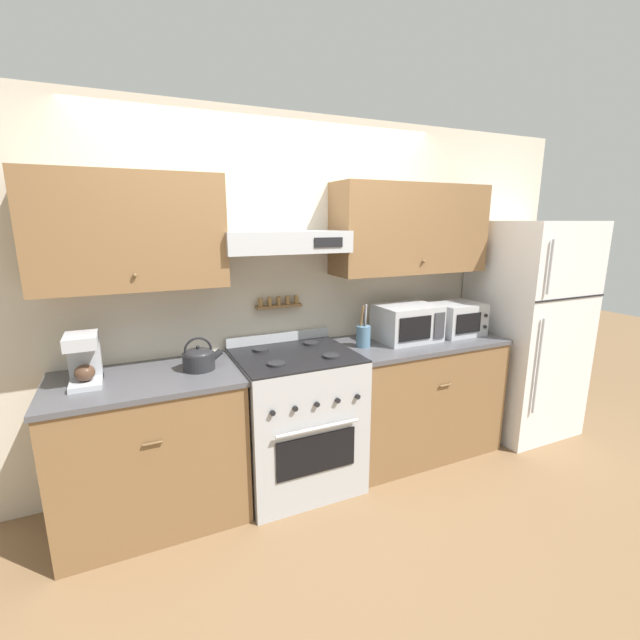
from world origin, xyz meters
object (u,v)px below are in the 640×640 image
(microwave, at_px, (407,323))
(toaster_oven, at_px, (457,319))
(coffee_maker, at_px, (84,358))
(refrigerator, at_px, (525,328))
(stove_range, at_px, (296,419))
(utensil_crock, at_px, (363,335))
(tea_kettle, at_px, (199,358))

(microwave, height_order, toaster_oven, microwave)
(coffee_maker, xyz_separation_m, microwave, (2.18, -0.01, -0.01))
(microwave, relative_size, toaster_oven, 1.24)
(refrigerator, bearing_deg, coffee_maker, 178.46)
(stove_range, relative_size, coffee_maker, 3.51)
(microwave, distance_m, utensil_crock, 0.40)
(toaster_oven, bearing_deg, refrigerator, -4.57)
(stove_range, xyz_separation_m, refrigerator, (2.14, -0.03, 0.43))
(microwave, bearing_deg, stove_range, -177.19)
(tea_kettle, distance_m, toaster_oven, 2.03)
(refrigerator, relative_size, microwave, 4.02)
(stove_range, xyz_separation_m, tea_kettle, (-0.62, 0.03, 0.52))
(tea_kettle, bearing_deg, coffee_maker, 177.12)
(stove_range, distance_m, coffee_maker, 1.38)
(stove_range, xyz_separation_m, microwave, (0.94, 0.05, 0.59))
(utensil_crock, bearing_deg, stove_range, -177.04)
(refrigerator, height_order, tea_kettle, refrigerator)
(stove_range, bearing_deg, coffee_maker, 177.27)
(refrigerator, bearing_deg, tea_kettle, 178.76)
(stove_range, relative_size, utensil_crock, 3.30)
(refrigerator, bearing_deg, utensil_crock, 177.85)
(stove_range, height_order, microwave, microwave)
(tea_kettle, xyz_separation_m, coffee_maker, (-0.62, 0.03, 0.08))
(tea_kettle, height_order, microwave, microwave)
(coffee_maker, bearing_deg, refrigerator, -1.54)
(refrigerator, xyz_separation_m, coffee_maker, (-3.38, 0.09, 0.17))
(refrigerator, relative_size, toaster_oven, 4.97)
(utensil_crock, xyz_separation_m, toaster_oven, (0.87, -0.00, 0.04))
(microwave, height_order, utensil_crock, utensil_crock)
(tea_kettle, relative_size, toaster_oven, 0.68)
(refrigerator, relative_size, utensil_crock, 5.88)
(tea_kettle, bearing_deg, utensil_crock, 0.00)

